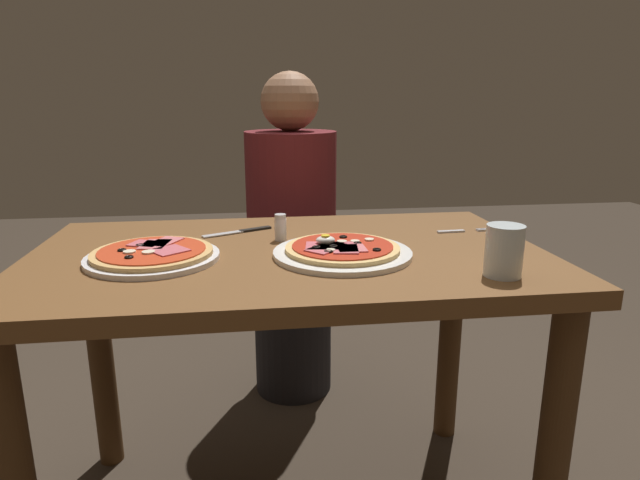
% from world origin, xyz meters
% --- Properties ---
extents(dining_table, '(1.20, 0.72, 0.74)m').
position_xyz_m(dining_table, '(0.00, 0.00, 0.62)').
color(dining_table, brown).
rests_on(dining_table, ground).
extents(pizza_foreground, '(0.32, 0.32, 0.05)m').
position_xyz_m(pizza_foreground, '(0.12, -0.07, 0.76)').
color(pizza_foreground, white).
rests_on(pizza_foreground, dining_table).
extents(pizza_across_left, '(0.29, 0.29, 0.03)m').
position_xyz_m(pizza_across_left, '(-0.30, -0.04, 0.76)').
color(pizza_across_left, white).
rests_on(pizza_across_left, dining_table).
extents(water_glass_near, '(0.08, 0.08, 0.10)m').
position_xyz_m(water_glass_near, '(0.41, -0.25, 0.79)').
color(water_glass_near, silver).
rests_on(water_glass_near, dining_table).
extents(fork, '(0.16, 0.02, 0.00)m').
position_xyz_m(fork, '(0.47, 0.11, 0.75)').
color(fork, silver).
rests_on(fork, dining_table).
extents(knife, '(0.18, 0.10, 0.01)m').
position_xyz_m(knife, '(-0.11, 0.19, 0.75)').
color(knife, silver).
rests_on(knife, dining_table).
extents(salt_shaker, '(0.03, 0.03, 0.07)m').
position_xyz_m(salt_shaker, '(-0.01, 0.09, 0.78)').
color(salt_shaker, white).
rests_on(salt_shaker, dining_table).
extents(diner_person, '(0.32, 0.32, 1.18)m').
position_xyz_m(diner_person, '(0.06, 0.67, 0.56)').
color(diner_person, black).
rests_on(diner_person, ground).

